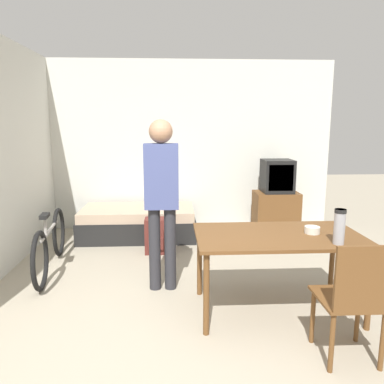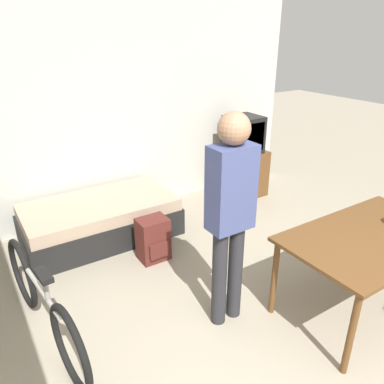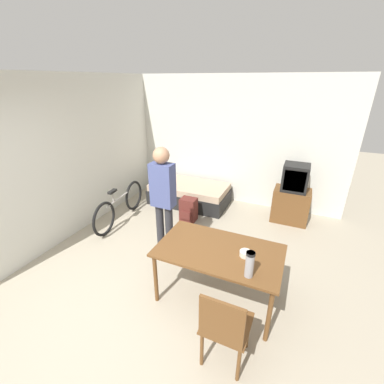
% 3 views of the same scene
% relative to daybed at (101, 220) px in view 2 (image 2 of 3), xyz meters
% --- Properties ---
extents(wall_back, '(5.01, 0.06, 2.70)m').
position_rel_daybed_xyz_m(wall_back, '(0.61, 0.57, 1.12)').
color(wall_back, silver).
rests_on(wall_back, ground_plane).
extents(daybed, '(1.72, 0.91, 0.46)m').
position_rel_daybed_xyz_m(daybed, '(0.00, 0.00, 0.00)').
color(daybed, black).
rests_on(daybed, ground_plane).
extents(tv, '(0.67, 0.47, 1.16)m').
position_rel_daybed_xyz_m(tv, '(2.14, 0.07, 0.29)').
color(tv, brown).
rests_on(tv, ground_plane).
extents(dining_table, '(1.48, 0.86, 0.73)m').
position_rel_daybed_xyz_m(dining_table, '(1.46, -2.37, 0.44)').
color(dining_table, brown).
rests_on(dining_table, ground_plane).
extents(bicycle, '(0.23, 1.68, 0.73)m').
position_rel_daybed_xyz_m(bicycle, '(-0.91, -1.28, 0.10)').
color(bicycle, black).
rests_on(bicycle, ground_plane).
extents(person_standing, '(0.34, 0.23, 1.75)m').
position_rel_daybed_xyz_m(person_standing, '(0.41, -1.84, 0.80)').
color(person_standing, '#28282D').
rests_on(person_standing, ground_plane).
extents(backpack, '(0.31, 0.27, 0.47)m').
position_rel_daybed_xyz_m(backpack, '(0.31, -0.73, 0.01)').
color(backpack, '#56231E').
rests_on(backpack, ground_plane).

